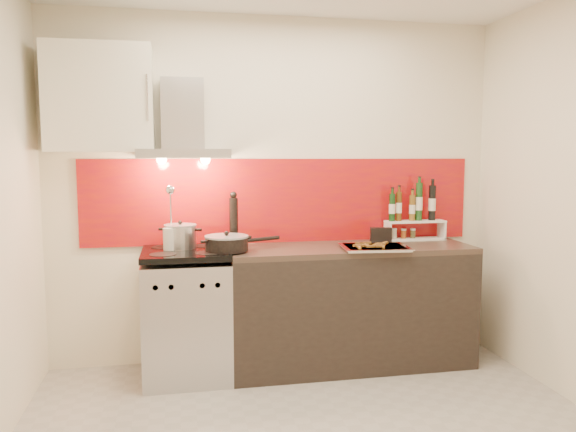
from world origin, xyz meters
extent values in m
cube|color=silver|center=(0.00, 1.40, 1.30)|extent=(3.40, 0.02, 2.60)
cube|color=maroon|center=(0.05, 1.39, 1.22)|extent=(3.00, 0.02, 0.64)
cube|color=#B7B7BA|center=(-0.70, 1.10, 0.42)|extent=(0.60, 0.60, 0.84)
cube|color=black|center=(-0.70, 0.81, 0.33)|extent=(0.50, 0.02, 0.40)
cube|color=#B7B7BA|center=(-0.70, 0.81, 0.72)|extent=(0.56, 0.02, 0.12)
cube|color=#FF190C|center=(-0.70, 0.81, 0.72)|extent=(0.10, 0.01, 0.04)
cube|color=black|center=(-0.70, 1.10, 0.89)|extent=(0.60, 0.60, 0.04)
cube|color=black|center=(0.50, 1.10, 0.43)|extent=(1.80, 0.60, 0.86)
cube|color=#342B20|center=(0.50, 1.10, 0.88)|extent=(1.80, 0.60, 0.04)
cube|color=#B7B7BA|center=(-0.70, 1.15, 1.58)|extent=(0.62, 0.50, 0.06)
cube|color=#B7B7BA|center=(-0.70, 1.30, 1.86)|extent=(0.30, 0.18, 0.50)
sphere|color=#FFD18C|center=(-0.85, 1.15, 1.54)|extent=(0.07, 0.07, 0.07)
sphere|color=#FFD18C|center=(-0.55, 1.15, 1.54)|extent=(0.07, 0.07, 0.07)
cube|color=white|center=(-1.25, 1.22, 1.95)|extent=(0.70, 0.35, 0.72)
cylinder|color=#B7B7BA|center=(-0.73, 1.19, 0.99)|extent=(0.23, 0.23, 0.16)
cylinder|color=#99999E|center=(-0.73, 1.19, 1.07)|extent=(0.23, 0.23, 0.01)
sphere|color=black|center=(-0.73, 1.19, 1.09)|extent=(0.03, 0.03, 0.03)
cylinder|color=black|center=(-0.42, 1.01, 0.96)|extent=(0.30, 0.30, 0.09)
cylinder|color=#99999E|center=(-0.42, 1.01, 1.01)|extent=(0.30, 0.30, 0.01)
sphere|color=black|center=(-0.42, 1.01, 1.03)|extent=(0.03, 0.03, 0.03)
cylinder|color=black|center=(-0.15, 1.13, 0.97)|extent=(0.27, 0.14, 0.03)
cylinder|color=silver|center=(-0.80, 1.13, 0.98)|extent=(0.10, 0.10, 0.16)
cylinder|color=silver|center=(-0.79, 1.13, 1.19)|extent=(0.01, 0.07, 0.30)
sphere|color=silver|center=(-0.79, 1.07, 1.33)|extent=(0.07, 0.07, 0.07)
cylinder|color=black|center=(-0.35, 1.22, 1.08)|extent=(0.06, 0.06, 0.36)
sphere|color=black|center=(-0.35, 1.22, 1.28)|extent=(0.05, 0.05, 0.05)
cube|color=white|center=(1.09, 1.28, 0.91)|extent=(0.48, 0.13, 0.01)
cube|color=white|center=(0.86, 1.28, 0.97)|extent=(0.01, 0.13, 0.13)
cube|color=white|center=(1.32, 1.28, 0.97)|extent=(0.02, 0.13, 0.13)
cube|color=white|center=(1.09, 1.28, 1.05)|extent=(0.48, 0.13, 0.02)
cylinder|color=black|center=(0.89, 1.28, 1.16)|extent=(0.05, 0.05, 0.22)
cylinder|color=#4C2E0D|center=(0.95, 1.28, 1.17)|extent=(0.05, 0.05, 0.23)
cylinder|color=brown|center=(1.06, 1.28, 1.16)|extent=(0.05, 0.05, 0.20)
cylinder|color=#163C16|center=(1.12, 1.28, 1.20)|extent=(0.05, 0.05, 0.30)
cylinder|color=black|center=(1.23, 1.28, 1.19)|extent=(0.05, 0.05, 0.28)
cylinder|color=#B4A992|center=(0.92, 1.28, 0.95)|extent=(0.04, 0.04, 0.07)
cylinder|color=#914418|center=(0.99, 1.28, 0.95)|extent=(0.04, 0.04, 0.06)
cylinder|color=#4C4626|center=(1.07, 1.28, 0.95)|extent=(0.04, 0.04, 0.06)
cube|color=black|center=(0.75, 1.12, 0.96)|extent=(0.17, 0.10, 0.13)
cube|color=silver|center=(0.63, 0.93, 0.91)|extent=(0.48, 0.39, 0.01)
cube|color=silver|center=(0.63, 0.93, 0.92)|extent=(0.50, 0.41, 0.01)
cube|color=red|center=(0.63, 0.93, 0.92)|extent=(0.44, 0.34, 0.01)
cube|color=brown|center=(0.65, 0.95, 0.93)|extent=(0.02, 0.06, 0.02)
cube|color=brown|center=(0.63, 0.91, 0.93)|extent=(0.05, 0.06, 0.02)
cube|color=brown|center=(0.51, 0.91, 0.93)|extent=(0.06, 0.03, 0.02)
cube|color=brown|center=(0.48, 0.84, 0.93)|extent=(0.03, 0.06, 0.02)
cube|color=brown|center=(0.66, 0.84, 0.93)|extent=(0.04, 0.06, 0.02)
cube|color=brown|center=(0.56, 0.94, 0.93)|extent=(0.03, 0.06, 0.02)
cube|color=brown|center=(0.58, 0.88, 0.93)|extent=(0.06, 0.02, 0.02)
cube|color=brown|center=(0.55, 1.03, 0.93)|extent=(0.06, 0.04, 0.02)
cube|color=brown|center=(0.64, 0.91, 0.93)|extent=(0.06, 0.05, 0.02)
cube|color=brown|center=(0.61, 1.03, 0.93)|extent=(0.06, 0.03, 0.02)
cube|color=brown|center=(0.54, 1.02, 0.93)|extent=(0.06, 0.03, 0.02)
cube|color=brown|center=(0.57, 0.92, 0.93)|extent=(0.04, 0.06, 0.02)
cube|color=brown|center=(0.64, 0.87, 0.93)|extent=(0.06, 0.02, 0.02)
cube|color=brown|center=(0.74, 1.01, 0.93)|extent=(0.06, 0.05, 0.02)
cube|color=brown|center=(0.50, 0.94, 0.93)|extent=(0.06, 0.03, 0.02)
cube|color=brown|center=(0.69, 0.97, 0.93)|extent=(0.06, 0.04, 0.02)
camera|label=1|loc=(-0.75, -2.83, 1.57)|focal=35.00mm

